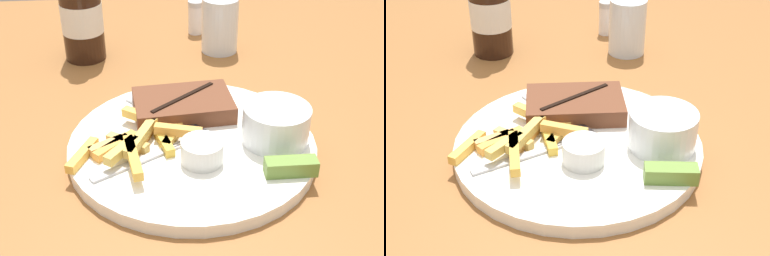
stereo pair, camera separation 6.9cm
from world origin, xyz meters
The scene contains 12 objects.
dining_table centered at (0.00, 0.00, 0.69)m, with size 1.45×1.23×0.75m.
dinner_plate centered at (0.00, 0.00, 0.76)m, with size 0.33×0.33×0.02m.
steak_portion centered at (-0.01, 0.07, 0.79)m, with size 0.15×0.10×0.03m.
fries_pile centered at (-0.07, -0.01, 0.78)m, with size 0.17×0.16×0.02m.
coleslaw_cup centered at (0.11, -0.01, 0.80)m, with size 0.09×0.09×0.05m.
dipping_sauce_cup centered at (0.01, -0.05, 0.79)m, with size 0.05×0.05×0.03m.
pickle_spear centered at (0.11, -0.08, 0.78)m, with size 0.06×0.02×0.02m.
fork_utensil centered at (-0.07, -0.04, 0.77)m, with size 0.12×0.08×0.00m.
knife_utensil centered at (-0.02, 0.04, 0.78)m, with size 0.12×0.14×0.01m.
beer_bottle centered at (-0.16, 0.31, 0.83)m, with size 0.07×0.07×0.22m.
drinking_glass centered at (0.08, 0.32, 0.80)m, with size 0.07×0.07×0.10m.
salt_shaker centered at (0.04, 0.40, 0.79)m, with size 0.03×0.03×0.07m.
Camera 2 is at (0.02, -0.58, 1.17)m, focal length 50.00 mm.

